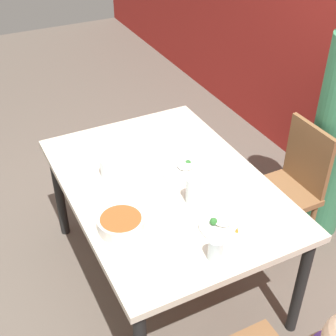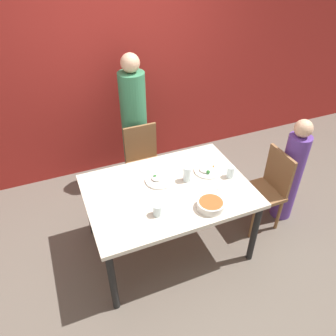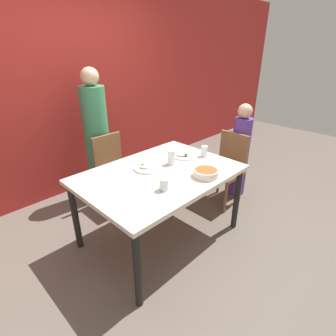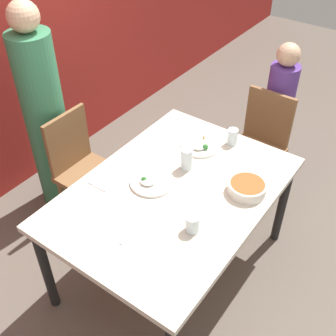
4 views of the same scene
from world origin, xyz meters
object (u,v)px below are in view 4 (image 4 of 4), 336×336
object	(u,v)px
chair_adult_spot	(83,166)
plate_rice_adult	(200,146)
person_adult	(46,120)
person_child	(276,117)
chair_child_spot	(259,144)
bowl_curry	(247,187)
glass_water_tall	(233,137)

from	to	relation	value
chair_adult_spot	plate_rice_adult	xyz separation A→B (m)	(0.39, -0.77, 0.29)
person_adult	person_child	world-z (taller)	person_adult
chair_adult_spot	chair_child_spot	xyz separation A→B (m)	(1.02, -0.93, 0.00)
plate_rice_adult	bowl_curry	bearing A→B (deg)	-114.68
person_adult	chair_child_spot	bearing A→B (deg)	-50.87
person_adult	plate_rice_adult	bearing A→B (deg)	-70.32
chair_adult_spot	plate_rice_adult	distance (m)	0.91
person_child	bowl_curry	distance (m)	1.18
bowl_curry	person_adult	bearing A→B (deg)	96.57
chair_adult_spot	bowl_curry	xyz separation A→B (m)	(0.18, -1.22, 0.31)
person_child	glass_water_tall	size ratio (longest dim) A/B	10.60
chair_adult_spot	glass_water_tall	world-z (taller)	chair_adult_spot
person_child	plate_rice_adult	size ratio (longest dim) A/B	4.63
plate_rice_adult	glass_water_tall	size ratio (longest dim) A/B	2.29
person_adult	chair_adult_spot	bearing A→B (deg)	-90.00
person_adult	bowl_curry	bearing A→B (deg)	-83.43
person_child	chair_child_spot	bearing A→B (deg)	180.00
chair_child_spot	person_adult	distance (m)	1.64
chair_child_spot	bowl_curry	distance (m)	0.94
bowl_curry	plate_rice_adult	world-z (taller)	bowl_curry
glass_water_tall	chair_child_spot	bearing A→B (deg)	-1.96
chair_child_spot	bowl_curry	bearing A→B (deg)	-70.97
person_adult	plate_rice_adult	distance (m)	1.15
person_adult	glass_water_tall	size ratio (longest dim) A/B	14.24
chair_child_spot	person_child	distance (m)	0.30
person_child	glass_water_tall	world-z (taller)	person_child
plate_rice_adult	person_child	bearing A→B (deg)	-10.38
person_adult	glass_water_tall	bearing A→B (deg)	-65.97
person_adult	plate_rice_adult	world-z (taller)	person_adult
chair_child_spot	person_child	size ratio (longest dim) A/B	0.73
plate_rice_adult	glass_water_tall	distance (m)	0.23
plate_rice_adult	chair_adult_spot	bearing A→B (deg)	116.88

